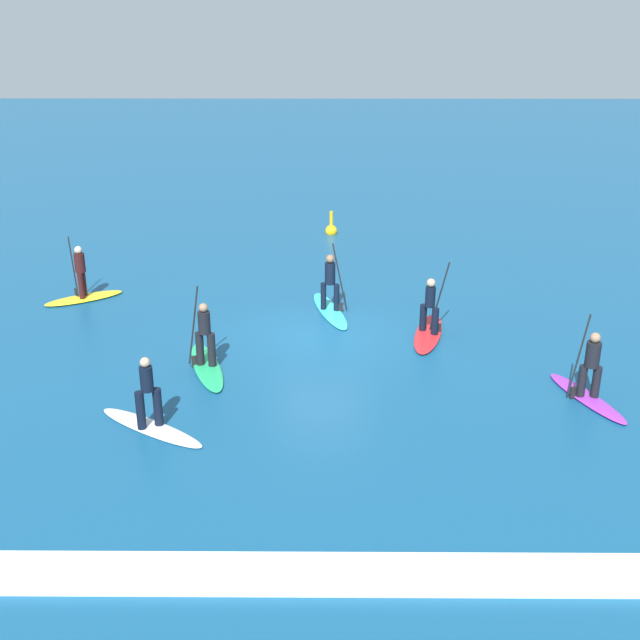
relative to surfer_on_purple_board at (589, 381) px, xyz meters
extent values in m
plane|color=navy|center=(-6.40, 3.79, -0.50)|extent=(120.00, 120.00, 0.00)
ellipsoid|color=purple|center=(0.01, 0.00, -0.45)|extent=(1.49, 2.80, 0.09)
cylinder|color=black|center=(0.17, -0.03, -0.02)|extent=(0.26, 0.26, 0.78)
cylinder|color=black|center=(-0.15, 0.03, -0.02)|extent=(0.26, 0.26, 0.78)
cylinder|color=black|center=(0.01, 0.00, 0.68)|extent=(0.44, 0.44, 0.62)
sphere|color=#A37556|center=(0.01, 0.00, 1.11)|extent=(0.31, 0.31, 0.24)
cylinder|color=black|center=(-0.30, 0.04, 0.63)|extent=(0.39, 0.18, 2.05)
cube|color=black|center=(-0.30, 0.04, -0.35)|extent=(0.21, 0.13, 0.32)
ellipsoid|color=white|center=(-10.14, -1.47, -0.46)|extent=(2.82, 2.17, 0.07)
cylinder|color=black|center=(-10.31, -1.55, 0.01)|extent=(0.28, 0.28, 0.88)
cylinder|color=black|center=(-9.96, -1.39, 0.01)|extent=(0.28, 0.28, 0.88)
cylinder|color=black|center=(-10.14, -1.47, 0.74)|extent=(0.40, 0.40, 0.57)
sphere|color=tan|center=(-10.14, -1.47, 1.14)|extent=(0.31, 0.31, 0.22)
ellipsoid|color=red|center=(-3.31, 3.90, -0.45)|extent=(1.41, 3.08, 0.10)
cylinder|color=black|center=(-3.16, 3.75, -0.01)|extent=(0.25, 0.25, 0.77)
cylinder|color=black|center=(-3.46, 4.05, -0.01)|extent=(0.25, 0.25, 0.77)
cylinder|color=black|center=(-3.31, 3.90, 0.67)|extent=(0.35, 0.35, 0.59)
sphere|color=tan|center=(-3.31, 3.90, 1.08)|extent=(0.29, 0.29, 0.24)
cylinder|color=black|center=(-3.04, 3.99, 0.65)|extent=(0.47, 0.16, 2.05)
cube|color=black|center=(-3.04, 3.99, -0.34)|extent=(0.21, 0.11, 0.32)
ellipsoid|color=#23B266|center=(-9.33, 1.66, -0.45)|extent=(1.55, 3.15, 0.10)
cylinder|color=black|center=(-9.17, 1.62, 0.05)|extent=(0.26, 0.26, 0.89)
cylinder|color=black|center=(-9.49, 1.70, 0.05)|extent=(0.26, 0.26, 0.89)
cylinder|color=black|center=(-9.33, 1.66, 0.78)|extent=(0.39, 0.39, 0.58)
sphere|color=#A37556|center=(-9.33, 1.66, 1.19)|extent=(0.29, 0.29, 0.23)
cylinder|color=black|center=(-9.62, 1.73, 0.67)|extent=(0.37, 0.15, 2.12)
cube|color=black|center=(-9.62, 1.73, -0.34)|extent=(0.21, 0.12, 0.32)
ellipsoid|color=#33C6CC|center=(-6.11, 5.71, -0.46)|extent=(1.43, 3.28, 0.08)
cylinder|color=black|center=(-6.31, 5.77, -0.01)|extent=(0.21, 0.21, 0.83)
cylinder|color=black|center=(-5.91, 5.65, -0.01)|extent=(0.21, 0.21, 0.83)
cylinder|color=black|center=(-6.11, 5.71, 0.74)|extent=(0.39, 0.39, 0.66)
sphere|color=brown|center=(-6.11, 5.71, 1.20)|extent=(0.32, 0.32, 0.26)
cylinder|color=black|center=(-5.82, 5.63, 0.66)|extent=(0.49, 0.17, 2.12)
cube|color=black|center=(-5.82, 5.63, -0.36)|extent=(0.21, 0.11, 0.32)
ellipsoid|color=yellow|center=(-13.98, 6.73, -0.45)|extent=(2.51, 1.99, 0.10)
cylinder|color=#381414|center=(-13.98, 6.88, 0.02)|extent=(0.24, 0.24, 0.84)
cylinder|color=#381414|center=(-13.97, 6.59, 0.02)|extent=(0.24, 0.24, 0.84)
cylinder|color=#381414|center=(-13.98, 6.73, 0.73)|extent=(0.45, 0.45, 0.60)
sphere|color=beige|center=(-13.98, 6.73, 1.15)|extent=(0.33, 0.33, 0.24)
cylinder|color=black|center=(-14.25, 6.88, 0.55)|extent=(0.25, 0.36, 1.89)
cube|color=black|center=(-14.25, 6.88, -0.34)|extent=(0.16, 0.20, 0.32)
sphere|color=yellow|center=(-6.01, 14.47, -0.38)|extent=(0.50, 0.50, 0.50)
cylinder|color=yellow|center=(-6.01, 14.47, -0.03)|extent=(0.14, 0.14, 0.95)
cube|color=white|center=(-6.40, -6.35, -0.41)|extent=(24.81, 0.90, 0.18)
camera|label=1|loc=(-6.27, -16.74, 8.30)|focal=44.08mm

